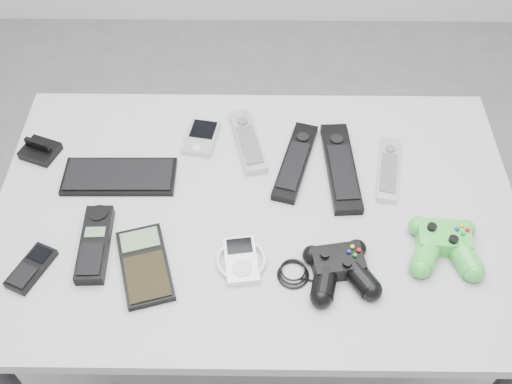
{
  "coord_description": "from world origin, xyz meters",
  "views": [
    {
      "loc": [
        0.08,
        -0.87,
        1.81
      ],
      "look_at": [
        0.07,
        -0.03,
        0.79
      ],
      "focal_mm": 42.0,
      "sensor_mm": 36.0,
      "label": 1
    }
  ],
  "objects_px": {
    "remote_black_b": "(341,167)",
    "controller_black": "(340,268)",
    "desk": "(256,226)",
    "remote_black_a": "(295,161)",
    "remote_silver_a": "(248,141)",
    "cordless_handset": "(95,244)",
    "mp3_player": "(241,260)",
    "controller_green": "(444,243)",
    "remote_silver_b": "(388,169)",
    "calculator": "(145,265)",
    "mobile_phone": "(31,268)",
    "pda_keyboard": "(119,176)",
    "pda": "(201,137)"
  },
  "relations": [
    {
      "from": "desk",
      "to": "remote_black_a",
      "type": "distance_m",
      "value": 0.18
    },
    {
      "from": "remote_black_a",
      "to": "mobile_phone",
      "type": "height_order",
      "value": "remote_black_a"
    },
    {
      "from": "desk",
      "to": "controller_green",
      "type": "xyz_separation_m",
      "value": [
        0.39,
        -0.11,
        0.09
      ]
    },
    {
      "from": "pda_keyboard",
      "to": "remote_black_a",
      "type": "distance_m",
      "value": 0.41
    },
    {
      "from": "remote_silver_a",
      "to": "calculator",
      "type": "bearing_deg",
      "value": -133.49
    },
    {
      "from": "remote_silver_b",
      "to": "mp3_player",
      "type": "relative_size",
      "value": 1.76
    },
    {
      "from": "remote_silver_a",
      "to": "calculator",
      "type": "xyz_separation_m",
      "value": [
        -0.2,
        -0.35,
        -0.0
      ]
    },
    {
      "from": "cordless_handset",
      "to": "controller_black",
      "type": "xyz_separation_m",
      "value": [
        0.5,
        -0.06,
        0.01
      ]
    },
    {
      "from": "remote_silver_a",
      "to": "remote_silver_b",
      "type": "bearing_deg",
      "value": -27.96
    },
    {
      "from": "mp3_player",
      "to": "controller_black",
      "type": "bearing_deg",
      "value": -15.23
    },
    {
      "from": "remote_black_a",
      "to": "controller_black",
      "type": "distance_m",
      "value": 0.31
    },
    {
      "from": "remote_black_a",
      "to": "mobile_phone",
      "type": "distance_m",
      "value": 0.62
    },
    {
      "from": "pda_keyboard",
      "to": "remote_black_b",
      "type": "bearing_deg",
      "value": 2.76
    },
    {
      "from": "remote_silver_a",
      "to": "mobile_phone",
      "type": "bearing_deg",
      "value": -153.66
    },
    {
      "from": "remote_black_b",
      "to": "calculator",
      "type": "distance_m",
      "value": 0.5
    },
    {
      "from": "pda_keyboard",
      "to": "mp3_player",
      "type": "height_order",
      "value": "mp3_player"
    },
    {
      "from": "mobile_phone",
      "to": "calculator",
      "type": "bearing_deg",
      "value": 26.56
    },
    {
      "from": "pda",
      "to": "calculator",
      "type": "distance_m",
      "value": 0.37
    },
    {
      "from": "remote_black_a",
      "to": "remote_silver_a",
      "type": "bearing_deg",
      "value": 165.71
    },
    {
      "from": "mp3_player",
      "to": "controller_green",
      "type": "xyz_separation_m",
      "value": [
        0.42,
        0.03,
        0.02
      ]
    },
    {
      "from": "remote_silver_a",
      "to": "calculator",
      "type": "height_order",
      "value": "remote_silver_a"
    },
    {
      "from": "cordless_handset",
      "to": "mp3_player",
      "type": "relative_size",
      "value": 1.68
    },
    {
      "from": "remote_silver_a",
      "to": "remote_silver_b",
      "type": "distance_m",
      "value": 0.34
    },
    {
      "from": "remote_silver_a",
      "to": "controller_green",
      "type": "height_order",
      "value": "controller_green"
    },
    {
      "from": "mobile_phone",
      "to": "controller_black",
      "type": "height_order",
      "value": "controller_black"
    },
    {
      "from": "desk",
      "to": "remote_black_a",
      "type": "bearing_deg",
      "value": 55.18
    },
    {
      "from": "remote_black_b",
      "to": "remote_silver_b",
      "type": "relative_size",
      "value": 1.38
    },
    {
      "from": "remote_black_a",
      "to": "desk",
      "type": "bearing_deg",
      "value": -109.31
    },
    {
      "from": "remote_black_b",
      "to": "desk",
      "type": "bearing_deg",
      "value": -153.55
    },
    {
      "from": "remote_black_b",
      "to": "controller_black",
      "type": "xyz_separation_m",
      "value": [
        -0.03,
        -0.28,
        0.01
      ]
    },
    {
      "from": "remote_black_b",
      "to": "pda",
      "type": "bearing_deg",
      "value": 160.37
    },
    {
      "from": "remote_silver_a",
      "to": "cordless_handset",
      "type": "height_order",
      "value": "cordless_handset"
    },
    {
      "from": "remote_silver_a",
      "to": "controller_green",
      "type": "relative_size",
      "value": 1.26
    },
    {
      "from": "pda_keyboard",
      "to": "remote_silver_a",
      "type": "distance_m",
      "value": 0.31
    },
    {
      "from": "pda_keyboard",
      "to": "mp3_player",
      "type": "xyz_separation_m",
      "value": [
        0.28,
        -0.22,
        0.0
      ]
    },
    {
      "from": "cordless_handset",
      "to": "calculator",
      "type": "height_order",
      "value": "cordless_handset"
    },
    {
      "from": "desk",
      "to": "pda",
      "type": "relative_size",
      "value": 10.37
    },
    {
      "from": "controller_black",
      "to": "calculator",
      "type": "bearing_deg",
      "value": 168.62
    },
    {
      "from": "remote_silver_b",
      "to": "mp3_player",
      "type": "height_order",
      "value": "same"
    },
    {
      "from": "controller_black",
      "to": "controller_green",
      "type": "relative_size",
      "value": 1.53
    },
    {
      "from": "remote_black_a",
      "to": "remote_black_b",
      "type": "distance_m",
      "value": 0.11
    },
    {
      "from": "calculator",
      "to": "controller_green",
      "type": "height_order",
      "value": "controller_green"
    },
    {
      "from": "calculator",
      "to": "controller_black",
      "type": "relative_size",
      "value": 0.76
    },
    {
      "from": "desk",
      "to": "remote_black_a",
      "type": "relative_size",
      "value": 4.83
    },
    {
      "from": "pda",
      "to": "remote_black_a",
      "type": "xyz_separation_m",
      "value": [
        0.22,
        -0.08,
        0.0
      ]
    },
    {
      "from": "calculator",
      "to": "cordless_handset",
      "type": "bearing_deg",
      "value": 140.08
    },
    {
      "from": "desk",
      "to": "remote_silver_a",
      "type": "height_order",
      "value": "remote_silver_a"
    },
    {
      "from": "remote_black_b",
      "to": "mobile_phone",
      "type": "distance_m",
      "value": 0.7
    },
    {
      "from": "pda",
      "to": "calculator",
      "type": "xyz_separation_m",
      "value": [
        -0.09,
        -0.36,
        0.0
      ]
    },
    {
      "from": "desk",
      "to": "controller_green",
      "type": "bearing_deg",
      "value": -15.49
    }
  ]
}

